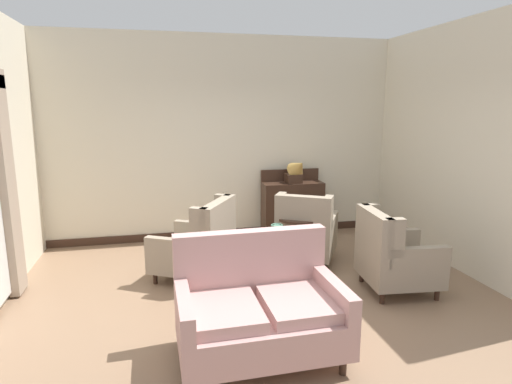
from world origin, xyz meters
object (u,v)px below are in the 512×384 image
object	(u,v)px
armchair_near_sideboard	(306,233)
sideboard	(292,206)
armchair_foreground_right	(393,256)
coffee_table	(275,259)
settee	(259,310)
side_table	(299,236)
porcelain_vase	(277,240)
gramophone	(297,170)
armchair_back_corner	(199,245)

from	to	relation	value
armchair_near_sideboard	sideboard	distance (m)	1.23
armchair_foreground_right	armchair_near_sideboard	distance (m)	1.25
coffee_table	sideboard	world-z (taller)	sideboard
settee	side_table	distance (m)	2.14
porcelain_vase	armchair_foreground_right	xyz separation A→B (m)	(1.32, -0.24, -0.21)
gramophone	armchair_back_corner	bearing A→B (deg)	-142.61
sideboard	gramophone	xyz separation A→B (m)	(0.04, -0.08, 0.60)
settee	side_table	size ratio (longest dim) A/B	2.03
armchair_back_corner	sideboard	world-z (taller)	sideboard
side_table	settee	bearing A→B (deg)	-117.46
coffee_table	sideboard	bearing A→B (deg)	67.36
armchair_foreground_right	side_table	bearing A→B (deg)	45.01
settee	porcelain_vase	bearing A→B (deg)	66.78
side_table	armchair_near_sideboard	bearing A→B (deg)	30.47
coffee_table	settee	distance (m)	1.26
porcelain_vase	sideboard	bearing A→B (deg)	67.76
armchair_near_sideboard	armchair_back_corner	bearing A→B (deg)	36.37
settee	armchair_near_sideboard	bearing A→B (deg)	59.56
settee	sideboard	size ratio (longest dim) A/B	1.27
armchair_back_corner	sideboard	bearing A→B (deg)	159.37
settee	sideboard	xyz separation A→B (m)	(1.31, 3.19, 0.09)
porcelain_vase	armchair_foreground_right	distance (m)	1.35
coffee_table	gramophone	size ratio (longest dim) A/B	2.06
sideboard	gramophone	bearing A→B (deg)	-62.20
porcelain_vase	armchair_back_corner	world-z (taller)	armchair_back_corner
armchair_foreground_right	coffee_table	bearing A→B (deg)	84.88
armchair_back_corner	porcelain_vase	bearing A→B (deg)	80.38
gramophone	side_table	bearing A→B (deg)	-106.67
porcelain_vase	gramophone	xyz separation A→B (m)	(0.87, 1.94, 0.48)
settee	gramophone	bearing A→B (deg)	65.64
armchair_foreground_right	armchair_near_sideboard	size ratio (longest dim) A/B	0.90
coffee_table	armchair_foreground_right	world-z (taller)	armchair_foreground_right
porcelain_vase	armchair_back_corner	xyz separation A→B (m)	(-0.81, 0.66, -0.21)
armchair_near_sideboard	side_table	distance (m)	0.16
armchair_back_corner	side_table	xyz separation A→B (m)	(1.32, 0.07, 0.00)
porcelain_vase	sideboard	xyz separation A→B (m)	(0.83, 2.02, -0.12)
coffee_table	settee	size ratio (longest dim) A/B	0.67
armchair_foreground_right	sideboard	distance (m)	2.32
porcelain_vase	armchair_foreground_right	size ratio (longest dim) A/B	0.34
armchair_foreground_right	armchair_near_sideboard	world-z (taller)	armchair_near_sideboard
side_table	sideboard	bearing A→B (deg)	76.11
coffee_table	armchair_foreground_right	distance (m)	1.35
settee	armchair_foreground_right	xyz separation A→B (m)	(1.80, 0.93, 0.00)
settee	armchair_foreground_right	size ratio (longest dim) A/B	1.44
armchair_foreground_right	gramophone	bearing A→B (deg)	16.89
sideboard	gramophone	distance (m)	0.61
porcelain_vase	settee	distance (m)	1.28
armchair_near_sideboard	sideboard	size ratio (longest dim) A/B	0.98
porcelain_vase	armchair_back_corner	size ratio (longest dim) A/B	0.28
porcelain_vase	armchair_near_sideboard	xyz separation A→B (m)	(0.64, 0.81, -0.20)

